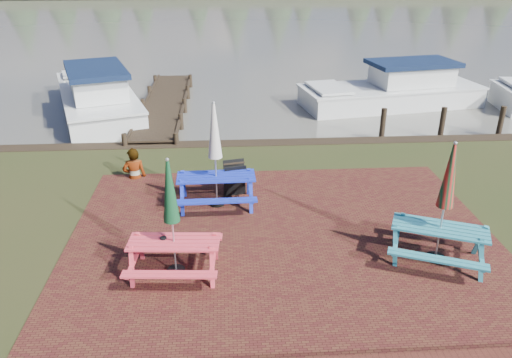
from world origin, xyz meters
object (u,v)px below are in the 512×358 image
Objects in this scene: picnic_table_blue at (216,171)px; boat_near at (394,92)px; picnic_table_red at (173,236)px; picnic_table_teal at (441,222)px; chalkboard at (235,179)px; jetty at (165,104)px; person at (132,149)px; boat_jetty at (98,98)px.

boat_near is at bearing 49.75° from picnic_table_blue.
picnic_table_red is 13.84m from boat_near.
picnic_table_teal reaches higher than chalkboard.
jetty is 6.80m from person.
picnic_table_red is at bearing -106.36° from picnic_table_blue.
picnic_table_teal is 11.64m from boat_near.
chalkboard is 0.11× the size of boat_jetty.
picnic_table_red is 3.49m from chalkboard.
boat_near is at bearing 59.66° from picnic_table_red.
picnic_table_blue reaches higher than picnic_table_red.
picnic_table_teal is 1.06× the size of picnic_table_red.
picnic_table_blue reaches higher than person.
picnic_table_teal is at bearing 5.41° from picnic_table_red.
person is at bearing 112.29° from picnic_table_red.
jetty is 2.52m from boat_jetty.
chalkboard is (1.19, 3.26, -0.37)m from picnic_table_red.
chalkboard is at bearing 74.05° from picnic_table_red.
chalkboard is 8.32m from jetty.
picnic_table_blue is at bearing 130.84° from boat_near.
picnic_table_red reaches higher than chalkboard.
person is at bearing 169.38° from picnic_table_teal.
picnic_table_red is at bearing -155.77° from picnic_table_teal.
picnic_table_blue reaches higher than boat_jetty.
person is at bearing -90.91° from jetty.
picnic_table_teal reaches higher than jetty.
picnic_table_blue is 1.49× the size of person.
boat_jetty is 7.00m from person.
picnic_table_teal is at bearing -60.00° from jetty.
picnic_table_red is 1.37× the size of person.
picnic_table_teal is 4.99m from chalkboard.
picnic_table_teal reaches higher than person.
picnic_table_red is at bearing -83.14° from jetty.
boat_jetty is (-4.59, 8.25, -0.45)m from picnic_table_blue.
boat_near is 11.62m from person.
picnic_table_red reaches higher than boat_near.
picnic_table_red is at bearing -89.53° from boat_jetty.
picnic_table_red is (-5.05, -0.11, -0.05)m from picnic_table_teal.
chalkboard reaches higher than jetty.
person is (-9.28, -6.98, 0.46)m from boat_near.
picnic_table_blue reaches higher than jetty.
person is at bearing 141.56° from picnic_table_blue.
boat_near is (6.63, 8.14, -0.06)m from chalkboard.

